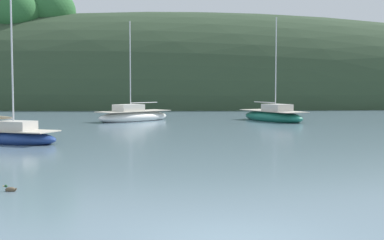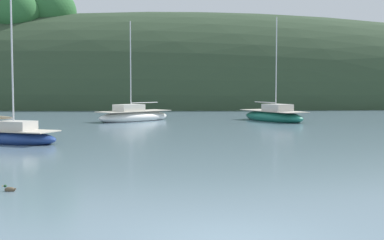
% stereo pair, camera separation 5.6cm
% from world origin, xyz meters
% --- Properties ---
extents(far_shoreline_hill, '(150.00, 36.00, 33.15)m').
position_xyz_m(far_shoreline_hill, '(-0.13, 73.97, 0.08)').
color(far_shoreline_hill, '#2D422B').
rests_on(far_shoreline_hill, ground).
extents(sailboat_red_portside, '(6.36, 4.26, 8.80)m').
position_xyz_m(sailboat_red_portside, '(-10.19, 19.14, 0.38)').
color(sailboat_red_portside, navy).
rests_on(sailboat_red_portside, ground).
extents(sailboat_white_near, '(5.77, 8.19, 9.58)m').
position_xyz_m(sailboat_white_near, '(8.06, 36.63, 0.46)').
color(sailboat_white_near, '#196B56').
rests_on(sailboat_white_near, ground).
extents(sailboat_teal_outer, '(7.34, 7.15, 9.23)m').
position_xyz_m(sailboat_teal_outer, '(-4.61, 37.16, 0.45)').
color(sailboat_teal_outer, white).
rests_on(sailboat_teal_outer, ground).
extents(duck_lone_left, '(0.43, 0.22, 0.24)m').
position_xyz_m(duck_lone_left, '(-6.08, 5.69, 0.05)').
color(duck_lone_left, brown).
rests_on(duck_lone_left, ground).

